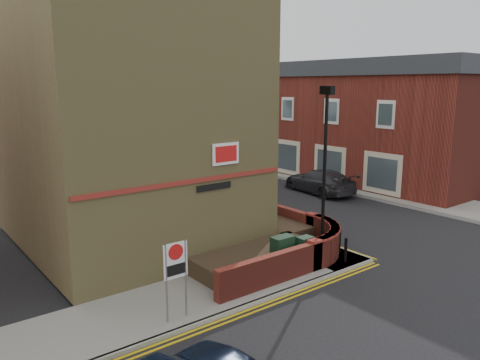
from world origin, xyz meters
name	(u,v)px	position (x,y,z in m)	size (l,w,h in m)	color
ground	(315,282)	(0.00, 0.00, 0.00)	(120.00, 120.00, 0.00)	black
pavement_corner	(203,293)	(-3.50, 1.50, 0.06)	(13.00, 3.00, 0.12)	gray
pavement_main	(148,189)	(2.00, 16.00, 0.06)	(2.00, 32.00, 0.12)	gray
pavement_far	(306,176)	(13.00, 13.00, 0.06)	(4.00, 40.00, 0.12)	gray
kerb_side	(231,311)	(-3.50, 0.00, 0.06)	(13.00, 0.15, 0.12)	gray
kerb_main_near	(162,187)	(3.00, 16.00, 0.06)	(0.15, 32.00, 0.12)	gray
kerb_main_far	(286,179)	(11.00, 13.00, 0.06)	(0.15, 40.00, 0.12)	gray
yellow_lines_side	(237,316)	(-3.50, -0.25, 0.01)	(13.00, 0.28, 0.01)	gold
yellow_lines_main	(165,187)	(3.25, 16.00, 0.01)	(0.28, 32.00, 0.01)	gold
corner_building	(124,91)	(-2.84, 8.00, 6.23)	(8.95, 10.40, 13.60)	#988951
garden_wall	(266,260)	(0.00, 2.50, 0.00)	(6.80, 6.00, 1.20)	maroon
lamppost	(324,173)	(1.60, 1.20, 3.34)	(0.25, 0.50, 6.30)	black
utility_cabinet_large	(282,253)	(-0.30, 1.30, 0.72)	(0.80, 0.45, 1.20)	black
utility_cabinet_small	(305,252)	(0.50, 1.00, 0.67)	(0.55, 0.40, 1.10)	black
bollard_near	(346,250)	(2.00, 0.40, 0.57)	(0.11, 0.11, 0.90)	black
bollard_far	(339,241)	(2.60, 1.20, 0.57)	(0.11, 0.11, 0.90)	black
zone_sign	(176,267)	(-5.00, 0.50, 1.64)	(0.72, 0.07, 2.20)	slate
far_terrace	(284,116)	(14.50, 17.00, 4.04)	(5.40, 30.40, 8.00)	maroon
far_terrace_cream	(156,106)	(14.50, 38.00, 4.05)	(5.40, 12.40, 8.00)	beige
tree_near	(160,116)	(2.00, 14.05, 4.70)	(3.64, 3.65, 6.70)	#382B1E
tree_mid	(105,103)	(2.00, 22.05, 5.20)	(4.03, 4.03, 7.42)	#382B1E
tree_far	(67,103)	(2.00, 30.05, 4.91)	(3.81, 3.81, 7.00)	#382B1E
traffic_light_assembly	(97,134)	(2.40, 25.00, 2.78)	(0.20, 0.16, 4.20)	black
silver_car_near	(234,187)	(4.85, 10.80, 0.69)	(1.47, 4.21, 1.39)	#B8BBC1
red_car_main	(140,167)	(3.60, 20.24, 0.74)	(2.45, 5.32, 1.48)	maroon
grey_car_far	(319,181)	(9.90, 8.95, 0.73)	(2.04, 5.02, 1.46)	#2C2C30
silver_car_far	(212,162)	(9.19, 19.33, 0.61)	(1.44, 3.58, 1.22)	#A4A8AB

